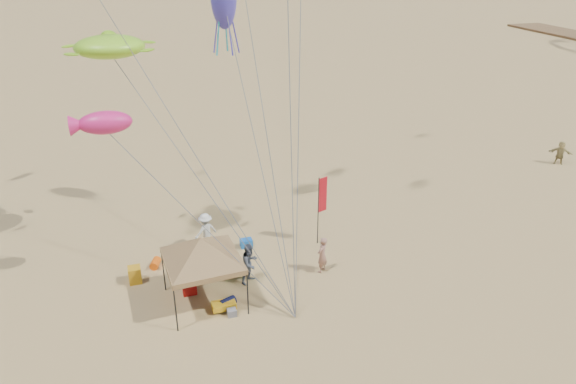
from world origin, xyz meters
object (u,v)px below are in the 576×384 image
(feather_flag, at_px, (321,199))
(beach_cart, at_px, (224,305))
(chair_yellow, at_px, (135,275))
(chair_green, at_px, (232,267))
(person_far_c, at_px, (560,153))
(canopy_tent, at_px, (201,240))
(person_near_b, at_px, (250,263))
(person_near_c, at_px, (206,231))
(cooler_blue, at_px, (246,243))
(person_near_a, at_px, (322,255))
(cooler_red, at_px, (190,290))

(feather_flag, relative_size, beach_cart, 3.68)
(feather_flag, bearing_deg, chair_yellow, -174.87)
(chair_green, xyz_separation_m, person_far_c, (22.06, 5.91, 0.39))
(canopy_tent, height_order, feather_flag, feather_flag)
(feather_flag, distance_m, person_near_b, 4.59)
(chair_yellow, xyz_separation_m, person_near_c, (3.25, 1.88, 0.49))
(cooler_blue, distance_m, beach_cart, 4.62)
(person_near_c, bearing_deg, canopy_tent, 57.37)
(beach_cart, relative_size, person_near_c, 0.53)
(feather_flag, xyz_separation_m, person_near_a, (-0.79, -2.30, -1.39))
(person_near_b, bearing_deg, feather_flag, -8.70)
(cooler_red, xyz_separation_m, chair_green, (1.90, 0.80, 0.16))
(beach_cart, bearing_deg, chair_green, 70.01)
(cooler_blue, xyz_separation_m, person_near_b, (-0.47, -2.72, 0.68))
(canopy_tent, distance_m, chair_green, 3.16)
(feather_flag, bearing_deg, cooler_blue, 169.81)
(person_near_c, height_order, person_far_c, person_near_c)
(person_near_c, bearing_deg, chair_yellow, 7.64)
(person_near_b, xyz_separation_m, person_near_c, (-1.26, 3.24, -0.03))
(chair_yellow, xyz_separation_m, person_near_a, (7.57, -1.55, 0.46))
(chair_green, height_order, person_near_c, person_near_c)
(feather_flag, xyz_separation_m, person_near_b, (-3.85, -2.11, -1.33))
(cooler_blue, xyz_separation_m, person_far_c, (20.99, 3.89, 0.55))
(chair_yellow, xyz_separation_m, person_near_b, (4.51, -1.36, 0.52))
(chair_green, bearing_deg, beach_cart, -109.99)
(canopy_tent, relative_size, cooler_red, 9.92)
(chair_green, bearing_deg, cooler_blue, 62.06)
(person_near_b, bearing_deg, chair_green, 93.18)
(canopy_tent, height_order, beach_cart, canopy_tent)
(cooler_blue, bearing_deg, beach_cart, -113.91)
(feather_flag, xyz_separation_m, cooler_blue, (-3.38, 0.61, -2.01))
(cooler_red, xyz_separation_m, person_near_b, (2.50, 0.10, 0.68))
(canopy_tent, relative_size, person_near_a, 3.31)
(cooler_red, bearing_deg, person_near_a, -0.86)
(canopy_tent, bearing_deg, cooler_blue, 55.09)
(cooler_blue, relative_size, person_near_a, 0.33)
(chair_green, bearing_deg, cooler_red, -157.11)
(cooler_red, relative_size, chair_yellow, 0.77)
(person_near_c, bearing_deg, feather_flag, 145.08)
(person_near_b, relative_size, person_far_c, 1.18)
(cooler_red, relative_size, person_far_c, 0.37)
(cooler_blue, height_order, person_far_c, person_far_c)
(beach_cart, bearing_deg, cooler_red, 128.04)
(feather_flag, relative_size, cooler_red, 6.13)
(person_near_c, relative_size, person_far_c, 1.14)
(canopy_tent, distance_m, person_near_c, 4.53)
(feather_flag, xyz_separation_m, chair_yellow, (-8.36, -0.75, -1.85))
(canopy_tent, height_order, cooler_red, canopy_tent)
(feather_flag, distance_m, beach_cart, 6.69)
(chair_yellow, bearing_deg, person_far_c, 11.42)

